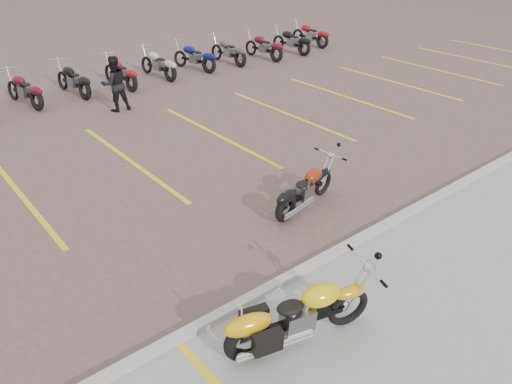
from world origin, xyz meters
The scene contains 8 objects.
ground centered at (0.00, 0.00, 0.00)m, with size 100.00×100.00×0.00m, color brown.
concrete_apron centered at (0.00, -4.50, 0.01)m, with size 60.00×5.00×0.01m, color #9E9B93.
curb centered at (0.00, -2.00, 0.06)m, with size 60.00×0.18×0.12m, color #ADAAA3.
parking_stripes centered at (0.00, 4.00, 0.00)m, with size 38.00×5.50×0.01m, color yellow, non-canonical shape.
yellow_cruiser centered at (-0.97, -3.08, 0.47)m, with size 2.27×0.74×0.95m.
flame_cruiser centered at (1.76, -0.41, 0.40)m, with size 1.95×0.51×0.81m.
person_b centered at (1.45, 7.72, 0.86)m, with size 0.84×0.65×1.72m, color black.
bg_bike_row centered at (1.79, 10.03, 0.55)m, with size 22.39×2.07×1.10m.
Camera 1 is at (-4.76, -6.83, 5.44)m, focal length 35.00 mm.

